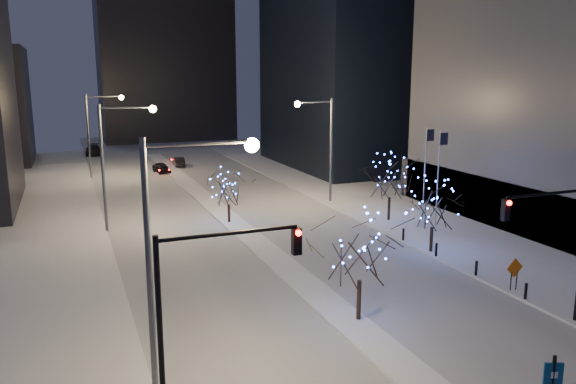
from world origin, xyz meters
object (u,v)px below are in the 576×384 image
street_lamp_w_far (97,124)px  car_far (93,150)px  traffic_signal_east (561,234)px  car_mid (179,162)px  street_lamp_w_near (177,231)px  street_lamp_w_mid (116,150)px  street_lamp_east (322,137)px  holiday_tree_plaza_near (433,206)px  traffic_signal_west (204,293)px  car_near (162,168)px  construction_sign (515,271)px  holiday_tree_median_far (228,189)px  holiday_tree_median_near (360,248)px  holiday_tree_plaza_far (390,178)px

street_lamp_w_far → car_far: street_lamp_w_far is taller
traffic_signal_east → car_mid: bearing=97.5°
street_lamp_w_near → traffic_signal_east: street_lamp_w_near is taller
street_lamp_w_mid → street_lamp_east: size_ratio=1.00×
car_far → holiday_tree_plaza_near: bearing=-69.2°
car_mid → street_lamp_east: bearing=110.8°
street_lamp_w_near → car_mid: 56.75m
holiday_tree_plaza_near → car_far: bearing=107.6°
street_lamp_w_far → traffic_signal_west: (0.50, -52.00, -1.74)m
street_lamp_w_mid → car_near: size_ratio=2.63×
street_lamp_w_far → construction_sign: (19.49, -46.72, -5.21)m
street_lamp_east → car_mid: bearing=107.4°
street_lamp_w_far → holiday_tree_median_far: street_lamp_w_far is taller
holiday_tree_median_near → holiday_tree_median_far: 20.82m
holiday_tree_plaza_near → traffic_signal_west: bearing=-145.5°
street_lamp_w_mid → street_lamp_w_near: bearing=-90.0°
car_near → holiday_tree_plaza_far: size_ratio=0.65×
traffic_signal_east → holiday_tree_median_far: (-9.28, 24.89, -1.83)m
street_lamp_w_near → street_lamp_east: (19.02, 28.00, -0.05)m
car_mid → holiday_tree_plaza_far: holiday_tree_plaza_far is taller
street_lamp_w_near → construction_sign: bearing=9.5°
holiday_tree_median_near → construction_sign: bearing=1.0°
street_lamp_w_far → holiday_tree_plaza_near: bearing=-63.5°
street_lamp_w_far → holiday_tree_median_near: size_ratio=1.74×
street_lamp_east → holiday_tree_plaza_far: size_ratio=1.70×
traffic_signal_east → holiday_tree_median_near: bearing=154.0°
street_lamp_w_near → holiday_tree_plaza_far: 29.09m
street_lamp_w_mid → holiday_tree_median_near: (9.44, -21.89, -2.64)m
holiday_tree_median_near → traffic_signal_west: bearing=-150.2°
traffic_signal_east → car_near: size_ratio=1.84×
street_lamp_east → street_lamp_w_mid: bearing=-171.0°
street_lamp_east → car_mid: (-8.58, 27.47, -5.82)m
street_lamp_w_far → car_mid: (10.44, 5.47, -5.87)m
street_lamp_east → traffic_signal_west: size_ratio=1.43×
street_lamp_w_mid → car_far: 46.74m
traffic_signal_east → holiday_tree_median_near: size_ratio=1.22×
holiday_tree_median_far → construction_sign: (10.90, -20.61, -1.63)m
street_lamp_w_far → street_lamp_w_near: bearing=-90.0°
car_mid → street_lamp_w_mid: bearing=74.5°
traffic_signal_east → holiday_tree_plaza_far: bearing=80.5°
holiday_tree_median_far → holiday_tree_plaza_near: bearing=-49.9°
street_lamp_w_far → street_lamp_east: size_ratio=1.00×
traffic_signal_west → traffic_signal_east: bearing=3.3°
street_lamp_w_near → car_near: street_lamp_w_near is taller
traffic_signal_west → car_far: 73.50m
street_lamp_w_far → traffic_signal_east: size_ratio=1.43×
construction_sign → holiday_tree_plaza_near: bearing=88.7°
car_far → street_lamp_w_near: bearing=-87.0°
street_lamp_w_mid → car_far: street_lamp_w_mid is taller
holiday_tree_median_near → street_lamp_w_far: bearing=101.4°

